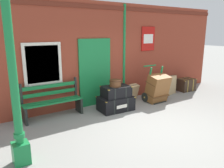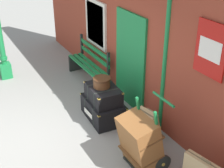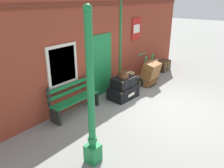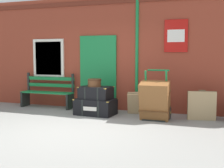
{
  "view_description": "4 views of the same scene",
  "coord_description": "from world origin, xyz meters",
  "px_view_note": "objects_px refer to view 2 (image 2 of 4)",
  "views": [
    {
      "loc": [
        -3.74,
        -3.58,
        2.32
      ],
      "look_at": [
        -0.32,
        1.57,
        0.84
      ],
      "focal_mm": 35.66,
      "sensor_mm": 36.0,
      "label": 1
    },
    {
      "loc": [
        4.96,
        -0.99,
        3.77
      ],
      "look_at": [
        0.1,
        1.71,
        0.9
      ],
      "focal_mm": 51.67,
      "sensor_mm": 36.0,
      "label": 2
    },
    {
      "loc": [
        -5.87,
        -2.36,
        3.23
      ],
      "look_at": [
        -0.63,
        1.74,
        0.63
      ],
      "focal_mm": 35.93,
      "sensor_mm": 36.0,
      "label": 3
    },
    {
      "loc": [
        2.77,
        -5.39,
        1.58
      ],
      "look_at": [
        0.31,
        1.67,
        0.82
      ],
      "focal_mm": 47.18,
      "sensor_mm": 36.0,
      "label": 4
    }
  ],
  "objects_px": {
    "large_brown_trunk": "(140,142)",
    "platform_bench": "(89,65)",
    "steamer_trunk_base": "(103,109)",
    "steamer_trunk_middle": "(103,94)",
    "porters_trolley": "(148,149)",
    "suitcase_cream": "(148,123)",
    "round_hatbox": "(102,82)"
  },
  "relations": [
    {
      "from": "steamer_trunk_base",
      "to": "round_hatbox",
      "type": "distance_m",
      "value": 0.64
    },
    {
      "from": "steamer_trunk_base",
      "to": "porters_trolley",
      "type": "xyz_separation_m",
      "value": [
        1.59,
        0.04,
        0.06
      ]
    },
    {
      "from": "steamer_trunk_middle",
      "to": "porters_trolley",
      "type": "relative_size",
      "value": 0.71
    },
    {
      "from": "steamer_trunk_base",
      "to": "steamer_trunk_middle",
      "type": "relative_size",
      "value": 1.24
    },
    {
      "from": "porters_trolley",
      "to": "steamer_trunk_middle",
      "type": "bearing_deg",
      "value": -178.61
    },
    {
      "from": "platform_bench",
      "to": "steamer_trunk_base",
      "type": "distance_m",
      "value": 1.84
    },
    {
      "from": "suitcase_cream",
      "to": "round_hatbox",
      "type": "bearing_deg",
      "value": -154.88
    },
    {
      "from": "platform_bench",
      "to": "round_hatbox",
      "type": "distance_m",
      "value": 1.85
    },
    {
      "from": "steamer_trunk_base",
      "to": "round_hatbox",
      "type": "height_order",
      "value": "round_hatbox"
    },
    {
      "from": "platform_bench",
      "to": "large_brown_trunk",
      "type": "height_order",
      "value": "platform_bench"
    },
    {
      "from": "porters_trolley",
      "to": "suitcase_cream",
      "type": "xyz_separation_m",
      "value": [
        -0.61,
        0.42,
        0.02
      ]
    },
    {
      "from": "porters_trolley",
      "to": "suitcase_cream",
      "type": "height_order",
      "value": "porters_trolley"
    },
    {
      "from": "steamer_trunk_middle",
      "to": "round_hatbox",
      "type": "bearing_deg",
      "value": -157.49
    },
    {
      "from": "round_hatbox",
      "to": "steamer_trunk_base",
      "type": "bearing_deg",
      "value": 35.73
    },
    {
      "from": "platform_bench",
      "to": "large_brown_trunk",
      "type": "xyz_separation_m",
      "value": [
        3.33,
        -0.66,
        0.03
      ]
    },
    {
      "from": "platform_bench",
      "to": "steamer_trunk_middle",
      "type": "relative_size",
      "value": 1.88
    },
    {
      "from": "large_brown_trunk",
      "to": "porters_trolley",
      "type": "bearing_deg",
      "value": 90.0
    },
    {
      "from": "large_brown_trunk",
      "to": "round_hatbox",
      "type": "bearing_deg",
      "value": 175.68
    },
    {
      "from": "porters_trolley",
      "to": "suitcase_cream",
      "type": "distance_m",
      "value": 0.74
    },
    {
      "from": "round_hatbox",
      "to": "porters_trolley",
      "type": "bearing_deg",
      "value": 1.87
    },
    {
      "from": "platform_bench",
      "to": "round_hatbox",
      "type": "relative_size",
      "value": 4.51
    },
    {
      "from": "steamer_trunk_base",
      "to": "suitcase_cream",
      "type": "distance_m",
      "value": 1.08
    },
    {
      "from": "porters_trolley",
      "to": "platform_bench",
      "type": "bearing_deg",
      "value": 171.74
    },
    {
      "from": "platform_bench",
      "to": "steamer_trunk_middle",
      "type": "xyz_separation_m",
      "value": [
        1.76,
        -0.52,
        0.14
      ]
    },
    {
      "from": "large_brown_trunk",
      "to": "suitcase_cream",
      "type": "xyz_separation_m",
      "value": [
        -0.61,
        0.59,
        -0.19
      ]
    },
    {
      "from": "round_hatbox",
      "to": "large_brown_trunk",
      "type": "distance_m",
      "value": 1.66
    },
    {
      "from": "steamer_trunk_base",
      "to": "steamer_trunk_middle",
      "type": "bearing_deg",
      "value": -13.55
    },
    {
      "from": "steamer_trunk_base",
      "to": "large_brown_trunk",
      "type": "height_order",
      "value": "large_brown_trunk"
    },
    {
      "from": "porters_trolley",
      "to": "large_brown_trunk",
      "type": "xyz_separation_m",
      "value": [
        0.0,
        -0.17,
        0.2
      ]
    },
    {
      "from": "suitcase_cream",
      "to": "platform_bench",
      "type": "bearing_deg",
      "value": 178.56
    },
    {
      "from": "steamer_trunk_middle",
      "to": "suitcase_cream",
      "type": "distance_m",
      "value": 1.1
    },
    {
      "from": "large_brown_trunk",
      "to": "platform_bench",
      "type": "bearing_deg",
      "value": 168.83
    }
  ]
}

